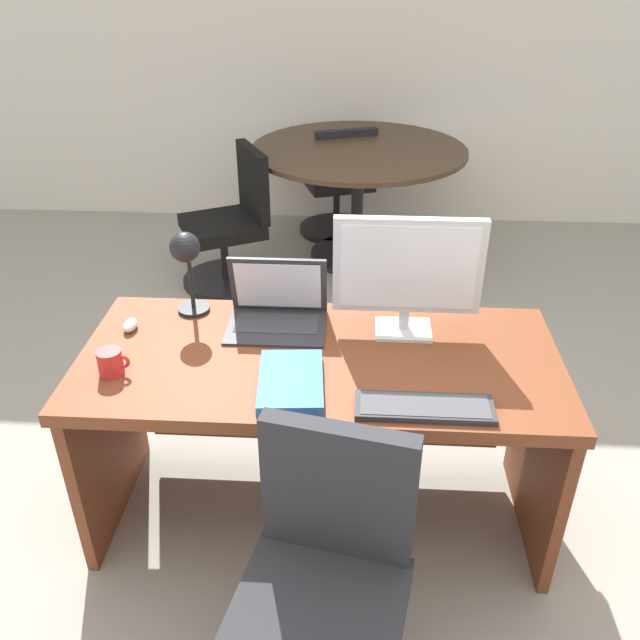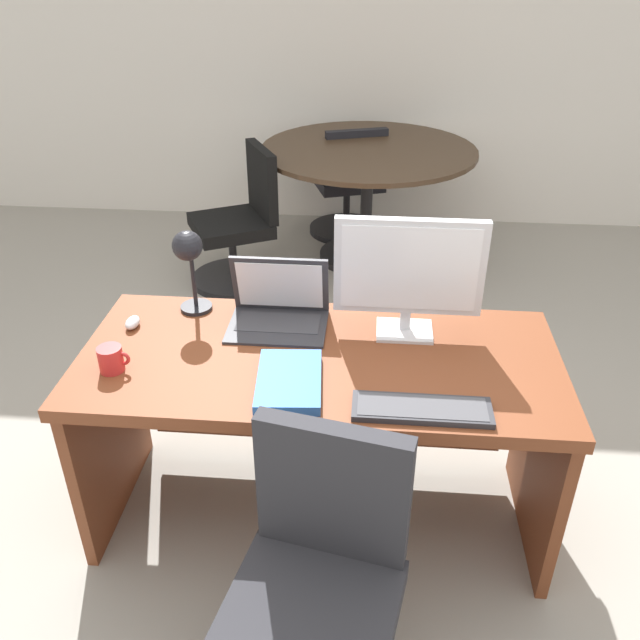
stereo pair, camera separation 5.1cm
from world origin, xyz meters
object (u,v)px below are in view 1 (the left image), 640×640
desk_lamp (186,257)px  meeting_table (358,175)px  book (291,381)px  meeting_chair_far (339,191)px  monitor (408,270)px  coffee_mug (111,362)px  keyboard (424,407)px  meeting_chair_near (232,232)px  office_chair (323,608)px  desk (320,395)px  laptop (277,303)px  mouse (130,325)px

desk_lamp → meeting_table: (0.61, 2.14, -0.39)m
book → meeting_chair_far: 3.01m
monitor → coffee_mug: 1.04m
monitor → meeting_table: bearing=94.7°
keyboard → meeting_chair_near: (-1.01, 2.26, -0.41)m
keyboard → office_chair: size_ratio=0.48×
office_chair → meeting_table: bearing=88.9°
desk → office_chair: bearing=-85.9°
desk → meeting_chair_near: meeting_chair_near is taller
desk → meeting_chair_near: bearing=109.3°
monitor → desk_lamp: 0.79m
office_chair → monitor: bearing=74.3°
desk → meeting_chair_near: 2.07m
laptop → meeting_table: laptop is taller
laptop → meeting_table: 2.20m
laptop → meeting_chair_far: bearing=86.9°
desk → mouse: (-0.69, 0.09, 0.22)m
coffee_mug → meeting_table: bearing=72.9°
keyboard → meeting_chair_near: bearing=114.2°
office_chair → laptop: bearing=103.5°
laptop → monitor: bearing=-5.8°
meeting_chair_far → monitor: bearing=-83.1°
desk → meeting_table: 2.35m
office_chair → coffee_mug: bearing=143.1°
desk → meeting_chair_far: 2.77m
meeting_chair_near → meeting_table: bearing=27.3°
desk_lamp → office_chair: 1.26m
desk_lamp → monitor: bearing=-5.7°
desk → laptop: 0.37m
office_chair → meeting_chair_near: office_chair is taller
desk → coffee_mug: bearing=-164.5°
desk → meeting_chair_far: bearing=90.6°
mouse → meeting_chair_near: size_ratio=0.10×
mouse → meeting_chair_near: meeting_chair_near is taller
monitor → office_chair: (-0.24, -0.86, -0.65)m
mouse → book: mouse is taller
desk_lamp → meeting_chair_near: (-0.18, 1.73, -0.64)m
office_chair → meeting_chair_far: size_ratio=1.06×
mouse → meeting_chair_far: 2.79m
laptop → desk_lamp: bearing=174.6°
monitor → desk_lamp: monitor is taller
book → office_chair: bearing=-75.5°
desk → keyboard: keyboard is taller
mouse → office_chair: bearing=-47.5°
desk → desk_lamp: (-0.50, 0.21, 0.44)m
coffee_mug → office_chair: size_ratio=0.12×
laptop → meeting_chair_far: size_ratio=0.43×
laptop → office_chair: (0.22, -0.91, -0.47)m
meeting_chair_far → mouse: bearing=-104.0°
monitor → meeting_table: size_ratio=0.36×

